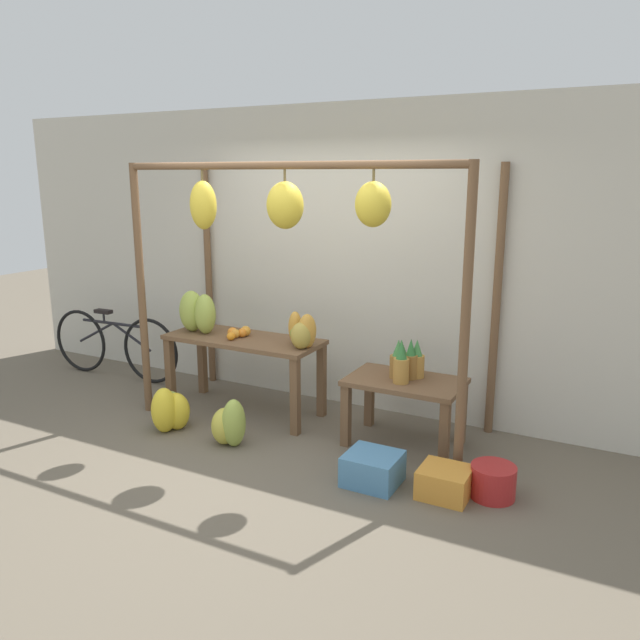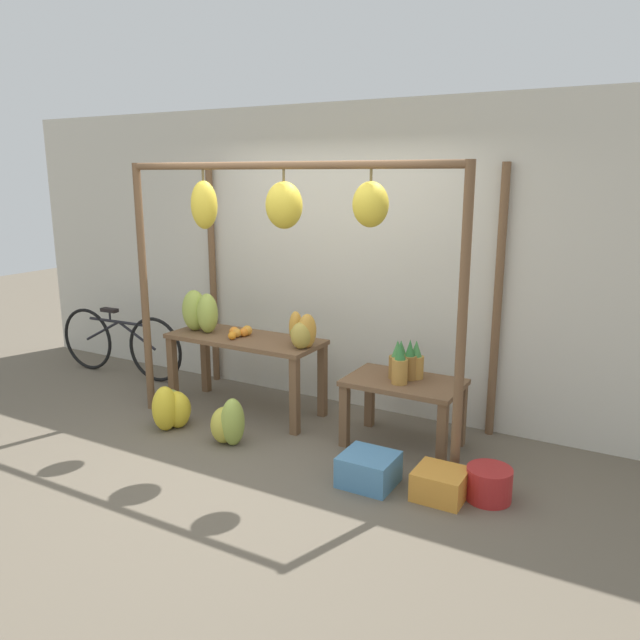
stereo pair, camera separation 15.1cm
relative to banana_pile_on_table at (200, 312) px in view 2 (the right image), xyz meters
name	(u,v)px [view 2 (the right image)]	position (x,y,z in m)	size (l,w,h in m)	color
ground_plane	(246,464)	(1.13, -0.87, -0.91)	(20.00, 20.00, 0.00)	#665B4C
shop_wall_back	(342,259)	(1.13, 0.72, 0.49)	(8.00, 0.08, 2.80)	beige
stall_awning	(294,238)	(1.16, -0.17, 0.76)	(3.03, 1.15, 2.27)	brown
display_table_main	(245,350)	(0.48, 0.04, -0.31)	(1.46, 0.58, 0.72)	brown
display_table_side	(404,393)	(2.05, 0.04, -0.46)	(0.92, 0.58, 0.56)	brown
banana_pile_on_table	(200,312)	(0.00, 0.00, 0.00)	(0.45, 0.28, 0.39)	#9EB247
orange_pile	(240,332)	(0.44, 0.02, -0.15)	(0.18, 0.27, 0.10)	orange
pineapple_cluster	(404,363)	(2.03, 0.08, -0.22)	(0.28, 0.36, 0.34)	#A3702D
banana_pile_ground_left	(172,408)	(0.14, -0.60, -0.74)	(0.39, 0.41, 0.40)	yellow
banana_pile_ground_right	(228,424)	(0.79, -0.64, -0.73)	(0.35, 0.30, 0.40)	#9EB247
fruit_crate_white	(369,469)	(2.09, -0.69, -0.80)	(0.38, 0.36, 0.22)	#4C84B2
blue_bucket	(489,484)	(2.90, -0.49, -0.80)	(0.31, 0.31, 0.23)	#AD2323
parked_bicycle	(120,343)	(-1.36, 0.23, -0.54)	(1.68, 0.13, 0.74)	black
papaya_pile	(301,331)	(1.10, 0.02, -0.06)	(0.34, 0.35, 0.30)	gold
fruit_crate_purple	(440,484)	(2.60, -0.63, -0.81)	(0.34, 0.32, 0.20)	orange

